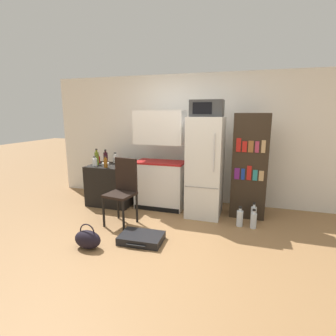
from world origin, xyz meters
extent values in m
plane|color=olive|center=(0.00, 0.00, 0.00)|extent=(24.00, 24.00, 0.00)
cube|color=white|center=(0.20, 2.00, 1.21)|extent=(6.40, 0.10, 2.42)
cube|color=black|center=(-1.47, 1.28, 0.38)|extent=(0.82, 0.63, 0.75)
cube|color=white|center=(-0.53, 1.37, 0.41)|extent=(0.87, 0.46, 0.83)
cube|color=#B21E1E|center=(-0.53, 1.37, 0.84)|extent=(0.89, 0.47, 0.03)
cube|color=white|center=(-0.53, 1.37, 1.46)|extent=(0.87, 0.39, 0.58)
cube|color=black|center=(-0.53, 1.14, 0.04)|extent=(0.83, 0.01, 0.08)
cube|color=silver|center=(0.30, 1.28, 0.82)|extent=(0.56, 0.65, 1.65)
cube|color=gray|center=(0.30, 0.95, 0.56)|extent=(0.54, 0.01, 0.01)
cylinder|color=silver|center=(0.48, 0.94, 1.12)|extent=(0.02, 0.02, 0.58)
cube|color=#333333|center=(0.30, 1.28, 1.78)|extent=(0.52, 0.35, 0.26)
cube|color=black|center=(0.25, 1.10, 1.78)|extent=(0.30, 0.01, 0.18)
cube|color=#2D2319|center=(1.00, 1.43, 0.85)|extent=(0.55, 0.35, 1.71)
cube|color=#661E75|center=(0.82, 1.25, 0.75)|extent=(0.08, 0.01, 0.18)
cube|color=#193899|center=(0.91, 1.25, 0.75)|extent=(0.06, 0.01, 0.18)
cube|color=red|center=(1.00, 1.25, 0.78)|extent=(0.07, 0.01, 0.23)
cube|color=teal|center=(1.10, 1.25, 0.75)|extent=(0.07, 0.01, 0.17)
cube|color=tan|center=(1.19, 1.25, 0.75)|extent=(0.07, 0.01, 0.16)
cube|color=red|center=(0.82, 1.25, 1.22)|extent=(0.07, 0.01, 0.22)
cube|color=red|center=(0.91, 1.25, 1.19)|extent=(0.07, 0.01, 0.17)
cube|color=brown|center=(1.00, 1.25, 1.20)|extent=(0.08, 0.01, 0.18)
cube|color=#A33351|center=(1.10, 1.25, 1.20)|extent=(0.06, 0.01, 0.17)
cube|color=tan|center=(1.19, 1.25, 1.21)|extent=(0.06, 0.01, 0.19)
cylinder|color=white|center=(-1.51, 1.51, 0.83)|extent=(0.08, 0.08, 0.16)
cylinder|color=white|center=(-1.51, 1.51, 0.92)|extent=(0.04, 0.04, 0.03)
cylinder|color=black|center=(-1.51, 1.51, 0.95)|extent=(0.04, 0.04, 0.02)
cylinder|color=#AD1914|center=(-1.83, 1.42, 0.81)|extent=(0.07, 0.07, 0.12)
cylinder|color=#AD1914|center=(-1.83, 1.42, 0.88)|extent=(0.03, 0.03, 0.02)
cylinder|color=black|center=(-1.83, 1.42, 0.90)|extent=(0.04, 0.04, 0.01)
cylinder|color=brown|center=(-1.46, 1.07, 0.83)|extent=(0.07, 0.07, 0.16)
cylinder|color=brown|center=(-1.46, 1.07, 0.92)|extent=(0.03, 0.03, 0.03)
cylinder|color=black|center=(-1.46, 1.07, 0.95)|extent=(0.03, 0.03, 0.02)
cylinder|color=#566619|center=(-1.75, 1.25, 0.87)|extent=(0.08, 0.08, 0.24)
cylinder|color=#566619|center=(-1.75, 1.25, 1.01)|extent=(0.03, 0.03, 0.04)
cylinder|color=black|center=(-1.75, 1.25, 1.04)|extent=(0.04, 0.04, 0.02)
cylinder|color=silver|center=(-1.71, 1.11, 0.82)|extent=(0.08, 0.08, 0.14)
cylinder|color=silver|center=(-1.71, 1.11, 0.90)|extent=(0.04, 0.04, 0.03)
cylinder|color=black|center=(-1.71, 1.11, 0.92)|extent=(0.04, 0.04, 0.01)
cylinder|color=black|center=(-1.69, 1.45, 0.85)|extent=(0.08, 0.08, 0.21)
cylinder|color=black|center=(-1.69, 1.45, 0.97)|extent=(0.04, 0.04, 0.04)
cylinder|color=black|center=(-1.69, 1.45, 1.00)|extent=(0.04, 0.04, 0.02)
cylinder|color=silver|center=(-1.59, 1.28, 0.77)|extent=(0.14, 0.14, 0.04)
cylinder|color=black|center=(-1.07, 0.30, 0.23)|extent=(0.04, 0.04, 0.46)
cylinder|color=black|center=(-0.71, 0.24, 0.23)|extent=(0.04, 0.04, 0.46)
cylinder|color=black|center=(-1.02, 0.66, 0.23)|extent=(0.04, 0.04, 0.46)
cylinder|color=black|center=(-0.66, 0.60, 0.23)|extent=(0.04, 0.04, 0.46)
cube|color=black|center=(-0.86, 0.45, 0.48)|extent=(0.45, 0.45, 0.04)
cube|color=black|center=(-0.84, 0.63, 0.77)|extent=(0.38, 0.10, 0.52)
cube|color=black|center=(-0.33, 0.03, 0.05)|extent=(0.59, 0.42, 0.10)
cylinder|color=black|center=(-0.32, -0.19, 0.05)|extent=(0.26, 0.03, 0.02)
ellipsoid|color=black|center=(-0.92, -0.34, 0.12)|extent=(0.36, 0.20, 0.24)
torus|color=black|center=(-0.92, -0.34, 0.23)|extent=(0.21, 0.02, 0.21)
cylinder|color=silver|center=(0.91, 0.94, 0.12)|extent=(0.10, 0.10, 0.25)
cylinder|color=silver|center=(0.91, 0.94, 0.27)|extent=(0.04, 0.04, 0.04)
cylinder|color=black|center=(0.91, 0.94, 0.30)|extent=(0.05, 0.05, 0.03)
cylinder|color=silver|center=(1.11, 0.93, 0.12)|extent=(0.09, 0.09, 0.23)
cylinder|color=silver|center=(1.11, 0.93, 0.25)|extent=(0.04, 0.04, 0.04)
cylinder|color=black|center=(1.11, 0.93, 0.29)|extent=(0.05, 0.05, 0.02)
cylinder|color=silver|center=(1.11, 1.12, 0.13)|extent=(0.09, 0.09, 0.27)
cylinder|color=silver|center=(1.11, 1.12, 0.29)|extent=(0.04, 0.04, 0.05)
cylinder|color=black|center=(1.11, 1.12, 0.33)|extent=(0.04, 0.04, 0.03)
camera|label=1|loc=(0.99, -2.98, 1.71)|focal=28.00mm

